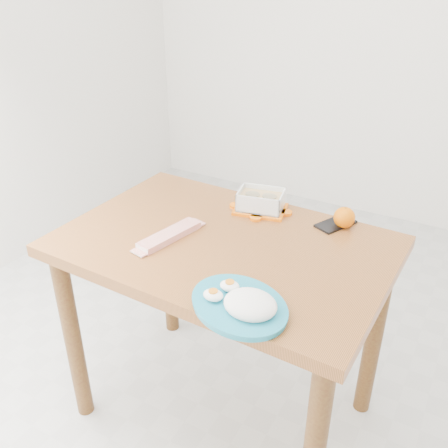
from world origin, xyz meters
The scene contains 7 objects.
ground centered at (0.00, 0.00, 0.00)m, with size 3.50×3.50×0.00m, color #B7B7B2.
dining_table centered at (-0.19, -0.16, 0.63)m, with size 1.04×0.72×0.75m.
food_container centered at (-0.18, 0.08, 0.79)m, with size 0.20×0.17×0.07m.
orange_fruit centered at (0.10, 0.11, 0.78)m, with size 0.07×0.07×0.07m, color orange.
rice_plate centered at (0.01, -0.44, 0.77)m, with size 0.36×0.36×0.07m.
candy_bar centered at (-0.35, -0.23, 0.76)m, with size 0.23×0.06×0.02m, color red.
smartphone centered at (0.08, 0.11, 0.75)m, with size 0.07×0.14×0.01m, color black.
Camera 1 is at (0.46, -1.34, 1.55)m, focal length 40.00 mm.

